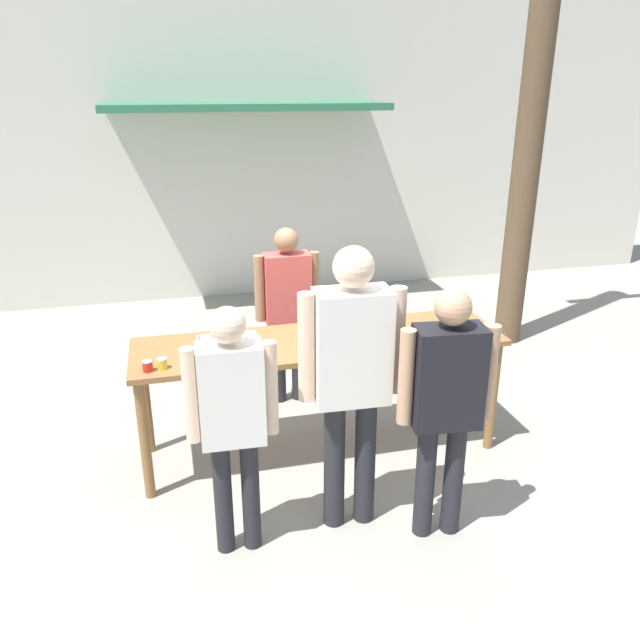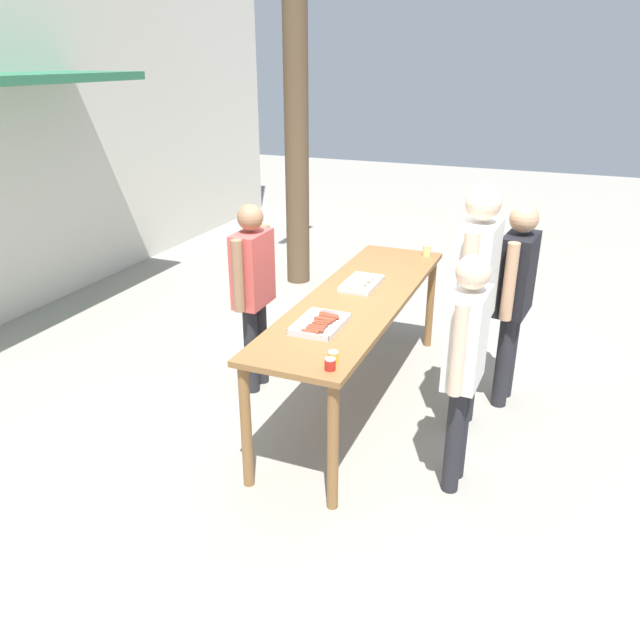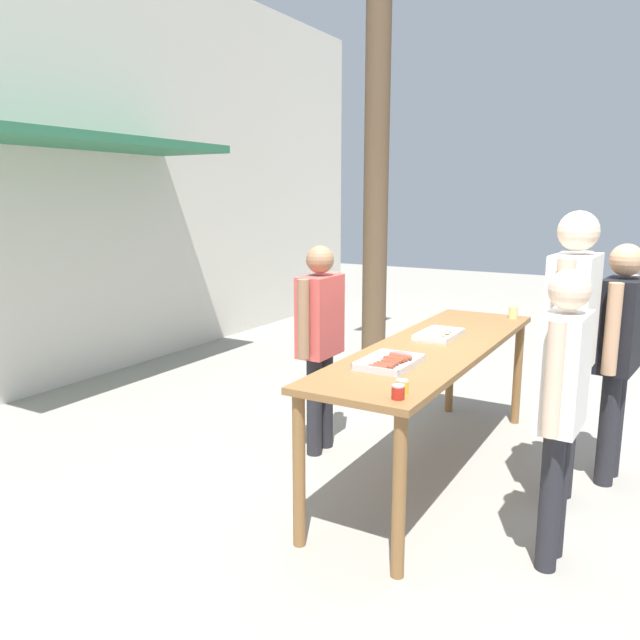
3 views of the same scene
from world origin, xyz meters
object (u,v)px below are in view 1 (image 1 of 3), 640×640
Objects in this scene: person_customer_waiting_in_line at (352,368)px; condiment_jar_mustard at (148,366)px; person_server_behind_table at (287,301)px; condiment_jar_ketchup at (162,364)px; beer_cup at (488,330)px; person_customer_holding_hotdog at (232,411)px; food_tray_buns at (346,332)px; food_tray_sausages at (229,344)px; utility_pole at (537,72)px; person_customer_with_cup at (446,396)px.

condiment_jar_mustard is at bearing -25.03° from person_customer_waiting_in_line.
person_server_behind_table is (1.13, 1.10, -0.02)m from condiment_jar_mustard.
condiment_jar_ketchup is 0.74× the size of beer_cup.
condiment_jar_mustard is 2.40m from beer_cup.
person_customer_waiting_in_line reaches higher than person_customer_holding_hotdog.
person_customer_holding_hotdog is (-0.67, -1.79, 0.01)m from person_server_behind_table.
food_tray_buns is at bearing -102.14° from person_customer_waiting_in_line.
person_server_behind_table is at bearing 44.18° from condiment_jar_mustard.
condiment_jar_ketchup is 2.31m from beer_cup.
food_tray_sausages is at bearing 179.98° from food_tray_buns.
utility_pole is (2.56, 2.50, 1.66)m from person_customer_waiting_in_line.
utility_pole is (3.74, 1.89, 1.80)m from condiment_jar_mustard.
condiment_jar_mustard is at bearing -179.92° from beer_cup.
person_customer_with_cup is at bearing 174.94° from person_customer_holding_hotdog.
person_customer_with_cup reaches higher than condiment_jar_ketchup.
person_server_behind_table is 0.29× the size of utility_pole.
person_customer_waiting_in_line is (-1.22, -0.62, 0.12)m from beer_cup.
condiment_jar_mustard is 0.83m from person_customer_holding_hotdog.
person_customer_waiting_in_line reaches higher than condiment_jar_ketchup.
person_customer_with_cup reaches higher than person_server_behind_table.
food_tray_sausages is at bearing -153.40° from utility_pole.
person_customer_holding_hotdog is (-1.94, -0.69, -0.03)m from beer_cup.
person_customer_holding_hotdog is 0.74m from person_customer_waiting_in_line.
person_customer_holding_hotdog reaches higher than condiment_jar_mustard.
utility_pole is at bearing -120.64° from person_customer_with_cup.
person_server_behind_table is 1.72m from person_customer_waiting_in_line.
person_customer_holding_hotdog is 0.97× the size of person_customer_with_cup.
beer_cup reaches higher than food_tray_sausages.
condiment_jar_ketchup is 1.26m from person_customer_waiting_in_line.
person_customer_holding_hotdog is at bearing 8.56° from person_customer_waiting_in_line.
person_customer_waiting_in_line reaches higher than person_server_behind_table.
person_server_behind_table is at bearing -86.03° from person_customer_waiting_in_line.
person_customer_waiting_in_line is (0.63, -0.90, 0.16)m from food_tray_sausages.
food_tray_sausages is 0.26× the size of person_customer_with_cup.
food_tray_buns is 1.36m from person_customer_holding_hotdog.
food_tray_buns is 3.35m from utility_pole.
condiment_jar_mustard is at bearing -20.32° from person_customer_with_cup.
person_server_behind_table is (-0.28, 0.81, -0.01)m from food_tray_buns.
utility_pole reaches higher than food_tray_buns.
condiment_jar_mustard is 0.74× the size of beer_cup.
person_server_behind_table is 3.27m from utility_pole.
person_customer_waiting_in_line is 0.34× the size of utility_pole.
condiment_jar_ketchup is at bearing -168.45° from food_tray_buns.
person_customer_holding_hotdog reaches higher than food_tray_buns.
food_tray_buns is 0.27× the size of person_server_behind_table.
utility_pole is (1.34, 1.88, 1.78)m from beer_cup.
person_server_behind_table is at bearing 54.31° from food_tray_sausages.
person_customer_with_cup is at bearing -130.28° from beer_cup.
person_server_behind_table is 0.97× the size of person_customer_with_cup.
beer_cup reaches higher than condiment_jar_ketchup.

